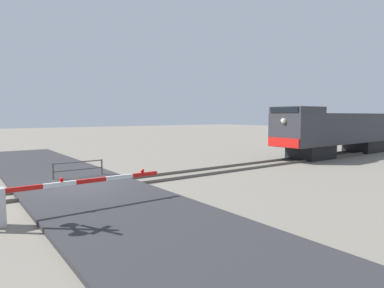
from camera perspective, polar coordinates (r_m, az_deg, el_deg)
The scene contains 7 objects.
ground_plane at distance 15.42m, azimuth -18.81°, elevation -7.48°, with size 160.00×160.00×0.00m, color gray.
rail_track_left at distance 16.08m, azimuth -19.60°, elevation -6.73°, with size 0.08×80.00×0.15m, color #59544C.
rail_track_right at distance 14.74m, azimuth -17.97°, elevation -7.73°, with size 0.08×80.00×0.15m, color #59544C.
road_surface at distance 15.41m, azimuth -18.82°, elevation -7.20°, with size 36.00×5.19×0.16m, color #2D2D30.
locomotive at distance 29.41m, azimuth 24.29°, elevation 2.19°, with size 2.73×14.88×3.89m.
crossing_gate at distance 11.26m, azimuth -26.92°, elevation -8.22°, with size 0.36×5.85×1.26m.
guard_railing at distance 17.62m, azimuth -19.21°, elevation -3.92°, with size 0.08×2.53×0.95m.
Camera 1 is at (14.39, -4.48, 3.25)m, focal length 30.54 mm.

